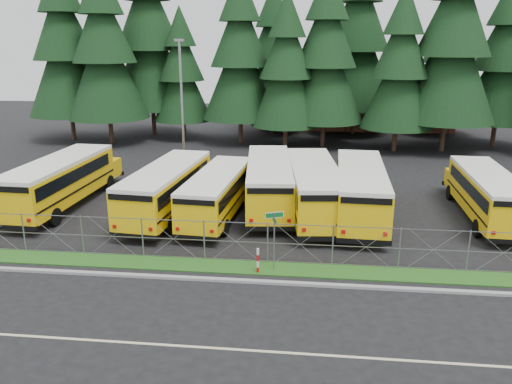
# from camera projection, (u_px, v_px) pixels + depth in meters

# --- Properties ---
(ground) EXTENTS (120.00, 120.00, 0.00)m
(ground) POSITION_uv_depth(u_px,v_px,m) (290.00, 255.00, 24.31)
(ground) COLOR black
(ground) RESTS_ON ground
(curb) EXTENTS (50.00, 0.25, 0.12)m
(curb) POSITION_uv_depth(u_px,v_px,m) (286.00, 283.00, 21.35)
(curb) COLOR gray
(curb) RESTS_ON ground
(grass_verge) EXTENTS (50.00, 1.40, 0.06)m
(grass_verge) POSITION_uv_depth(u_px,v_px,m) (288.00, 269.00, 22.69)
(grass_verge) COLOR #1A4B15
(grass_verge) RESTS_ON ground
(road_lane_line) EXTENTS (50.00, 0.12, 0.01)m
(road_lane_line) POSITION_uv_depth(u_px,v_px,m) (279.00, 352.00, 16.70)
(road_lane_line) COLOR beige
(road_lane_line) RESTS_ON ground
(chainlink_fence) EXTENTS (44.00, 0.10, 2.00)m
(chainlink_fence) POSITION_uv_depth(u_px,v_px,m) (289.00, 244.00, 23.07)
(chainlink_fence) COLOR gray
(chainlink_fence) RESTS_ON ground
(brick_building) EXTENTS (22.00, 10.00, 6.00)m
(brick_building) POSITION_uv_depth(u_px,v_px,m) (354.00, 100.00, 60.86)
(brick_building) COLOR brown
(brick_building) RESTS_ON ground
(bus_0) EXTENTS (3.22, 11.79, 3.07)m
(bus_0) POSITION_uv_depth(u_px,v_px,m) (63.00, 183.00, 31.03)
(bus_0) COLOR #FFBF08
(bus_0) RESTS_ON ground
(bus_2) EXTENTS (3.64, 11.48, 2.96)m
(bus_2) POSITION_uv_depth(u_px,v_px,m) (169.00, 190.00, 29.74)
(bus_2) COLOR #FFBF08
(bus_2) RESTS_ON ground
(bus_3) EXTENTS (3.28, 10.60, 2.74)m
(bus_3) POSITION_uv_depth(u_px,v_px,m) (219.00, 194.00, 29.30)
(bus_3) COLOR #FFBF08
(bus_3) RESTS_ON ground
(bus_4) EXTENTS (3.81, 11.70, 3.01)m
(bus_4) POSITION_uv_depth(u_px,v_px,m) (269.00, 184.00, 30.89)
(bus_4) COLOR #FFBF08
(bus_4) RESTS_ON ground
(bus_5) EXTENTS (3.99, 11.95, 3.07)m
(bus_5) POSITION_uv_depth(u_px,v_px,m) (313.00, 189.00, 29.65)
(bus_5) COLOR #FFBF08
(bus_5) RESTS_ON ground
(bus_6) EXTENTS (3.29, 11.79, 3.06)m
(bus_6) POSITION_uv_depth(u_px,v_px,m) (360.00, 192.00, 29.19)
(bus_6) COLOR #FFBF08
(bus_6) RESTS_ON ground
(bus_east) EXTENTS (2.94, 10.81, 2.81)m
(bus_east) POSITION_uv_depth(u_px,v_px,m) (485.00, 195.00, 28.90)
(bus_east) COLOR #FFBF08
(bus_east) RESTS_ON ground
(street_sign) EXTENTS (0.79, 0.52, 2.81)m
(street_sign) POSITION_uv_depth(u_px,v_px,m) (274.00, 229.00, 22.05)
(street_sign) COLOR gray
(street_sign) RESTS_ON ground
(striped_bollard) EXTENTS (0.11, 0.11, 1.20)m
(striped_bollard) POSITION_uv_depth(u_px,v_px,m) (258.00, 261.00, 22.22)
(striped_bollard) COLOR #B20C0C
(striped_bollard) RESTS_ON ground
(light_standard) EXTENTS (0.70, 0.35, 10.14)m
(light_standard) POSITION_uv_depth(u_px,v_px,m) (182.00, 103.00, 37.75)
(light_standard) COLOR gray
(light_standard) RESTS_ON ground
(conifer_0) EXTENTS (8.13, 8.13, 17.97)m
(conifer_0) POSITION_uv_depth(u_px,v_px,m) (65.00, 51.00, 50.03)
(conifer_0) COLOR black
(conifer_0) RESTS_ON ground
(conifer_1) EXTENTS (7.96, 7.96, 17.60)m
(conifer_1) POSITION_uv_depth(u_px,v_px,m) (105.00, 54.00, 48.22)
(conifer_1) COLOR black
(conifer_1) RESTS_ON ground
(conifer_2) EXTENTS (6.07, 6.07, 13.43)m
(conifer_2) POSITION_uv_depth(u_px,v_px,m) (182.00, 74.00, 51.19)
(conifer_2) COLOR black
(conifer_2) RESTS_ON ground
(conifer_3) EXTENTS (7.56, 7.56, 16.72)m
(conifer_3) POSITION_uv_depth(u_px,v_px,m) (240.00, 58.00, 48.73)
(conifer_3) COLOR black
(conifer_3) RESTS_ON ground
(conifer_4) EXTENTS (6.60, 6.60, 14.60)m
(conifer_4) POSITION_uv_depth(u_px,v_px,m) (286.00, 71.00, 46.66)
(conifer_4) COLOR black
(conifer_4) RESTS_ON ground
(conifer_5) EXTENTS (7.59, 7.59, 16.78)m
(conifer_5) POSITION_uv_depth(u_px,v_px,m) (326.00, 59.00, 47.00)
(conifer_5) COLOR black
(conifer_5) RESTS_ON ground
(conifer_6) EXTENTS (6.75, 6.75, 14.93)m
(conifer_6) POSITION_uv_depth(u_px,v_px,m) (400.00, 70.00, 45.19)
(conifer_6) COLOR black
(conifer_6) RESTS_ON ground
(conifer_7) EXTENTS (8.65, 8.65, 19.13)m
(conifer_7) POSITION_uv_depth(u_px,v_px,m) (452.00, 46.00, 44.50)
(conifer_7) COLOR black
(conifer_7) RESTS_ON ground
(conifer_8) EXTENTS (7.29, 7.29, 16.13)m
(conifer_8) POSITION_uv_depth(u_px,v_px,m) (504.00, 62.00, 47.04)
(conifer_8) COLOR black
(conifer_8) RESTS_ON ground
(conifer_10) EXTENTS (9.01, 9.01, 19.92)m
(conifer_10) POSITION_uv_depth(u_px,v_px,m) (149.00, 41.00, 52.85)
(conifer_10) COLOR black
(conifer_10) RESTS_ON ground
(conifer_11) EXTENTS (7.31, 7.31, 16.17)m
(conifer_11) POSITION_uv_depth(u_px,v_px,m) (273.00, 59.00, 54.15)
(conifer_11) COLOR black
(conifer_11) RESTS_ON ground
(conifer_12) EXTENTS (8.90, 8.90, 19.69)m
(conifer_12) POSITION_uv_depth(u_px,v_px,m) (357.00, 42.00, 53.09)
(conifer_12) COLOR black
(conifer_12) RESTS_ON ground
(conifer_13) EXTENTS (7.75, 7.75, 17.14)m
(conifer_13) POSITION_uv_depth(u_px,v_px,m) (451.00, 55.00, 52.83)
(conifer_13) COLOR black
(conifer_13) RESTS_ON ground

